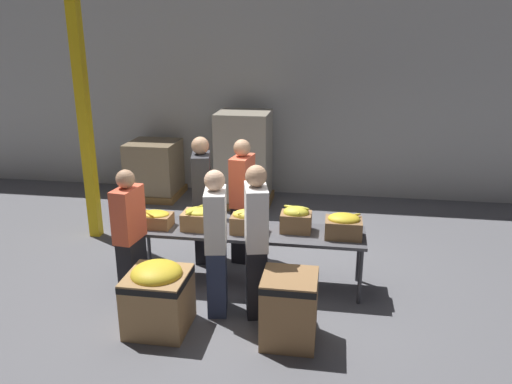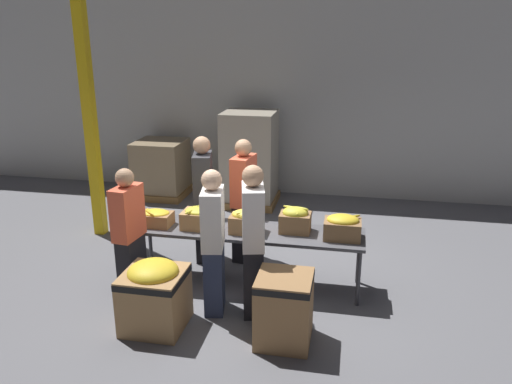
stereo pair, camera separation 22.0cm
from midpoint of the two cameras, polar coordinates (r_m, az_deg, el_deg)
name	(u,v)px [view 2 (the right image)]	position (r m, az deg, el deg)	size (l,w,h in m)	color
ground_plane	(246,282)	(6.64, -0.21, -10.31)	(30.00, 30.00, 0.00)	slate
wall_back	(289,93)	(9.83, 4.45, 11.17)	(16.00, 0.08, 4.00)	#B7B7B2
sorting_table	(245,233)	(6.34, -0.22, -4.74)	(2.98, 0.70, 0.75)	#4C4C51
banana_box_0	(155,217)	(6.53, -10.48, -2.88)	(0.42, 0.31, 0.22)	olive
banana_box_1	(199,217)	(6.37, -5.56, -2.89)	(0.42, 0.37, 0.29)	#A37A4C
banana_box_2	(246,221)	(6.19, -0.08, -3.32)	(0.40, 0.28, 0.30)	olive
banana_box_3	(295,219)	(6.23, 5.52, -3.11)	(0.38, 0.29, 0.33)	olive
banana_box_4	(343,226)	(6.12, 10.89, -3.87)	(0.44, 0.33, 0.30)	olive
volunteer_0	(244,201)	(6.98, -0.51, -1.07)	(0.30, 0.50, 1.75)	black
volunteer_1	(253,242)	(5.61, 0.78, -5.77)	(0.34, 0.52, 1.78)	black
volunteer_2	(129,235)	(6.16, -13.28, -4.79)	(0.27, 0.46, 1.64)	black
volunteer_3	(213,243)	(5.68, -3.78, -5.86)	(0.31, 0.49, 1.71)	#2D3856
volunteer_4	(204,200)	(7.00, -5.12, -0.90)	(0.34, 0.52, 1.79)	black
donation_bin_0	(155,293)	(5.64, -10.41, -11.27)	(0.65, 0.65, 0.78)	#A37A4C
donation_bin_1	(284,307)	(5.33, 4.44, -12.96)	(0.57, 0.57, 0.75)	olive
support_pillar	(89,110)	(8.01, -17.79, 8.89)	(0.16, 0.16, 4.00)	yellow
pallet_stack_0	(250,159)	(9.33, -0.05, 3.78)	(1.03, 1.03, 1.75)	olive
pallet_stack_1	(161,169)	(10.04, -10.16, 2.60)	(1.01, 1.01, 1.10)	olive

